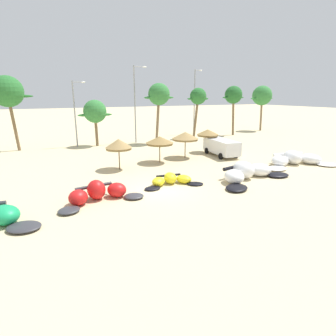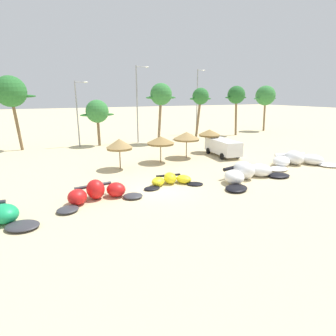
# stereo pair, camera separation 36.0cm
# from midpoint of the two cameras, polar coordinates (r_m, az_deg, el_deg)

# --- Properties ---
(ground_plane) EXTENTS (260.00, 260.00, 0.00)m
(ground_plane) POSITION_cam_midpoint_polar(r_m,az_deg,el_deg) (20.60, -2.01, -4.47)
(ground_plane) COLOR beige
(kite_left) EXTENTS (5.88, 3.05, 1.32)m
(kite_left) POSITION_cam_midpoint_polar(r_m,az_deg,el_deg) (19.04, -14.50, -4.98)
(kite_left) COLOR #333338
(kite_left) RESTS_ON ground
(kite_left_of_center) EXTENTS (4.88, 2.58, 0.87)m
(kite_left_of_center) POSITION_cam_midpoint_polar(r_m,az_deg,el_deg) (21.75, 0.19, -2.48)
(kite_left_of_center) COLOR black
(kite_left_of_center) RESTS_ON ground
(kite_center) EXTENTS (7.65, 4.42, 1.44)m
(kite_center) POSITION_cam_midpoint_polar(r_m,az_deg,el_deg) (23.81, 15.31, -0.94)
(kite_center) COLOR black
(kite_center) RESTS_ON ground
(kite_right_of_center) EXTENTS (8.08, 4.56, 1.36)m
(kite_right_of_center) POSITION_cam_midpoint_polar(r_m,az_deg,el_deg) (30.31, 24.05, 1.56)
(kite_right_of_center) COLOR white
(kite_right_of_center) RESTS_ON ground
(beach_umbrella_near_van) EXTENTS (2.43, 2.43, 2.85)m
(beach_umbrella_near_van) POSITION_cam_midpoint_polar(r_m,az_deg,el_deg) (26.07, -10.38, 4.76)
(beach_umbrella_near_van) COLOR brown
(beach_umbrella_near_van) RESTS_ON ground
(beach_umbrella_middle) EXTENTS (2.78, 2.78, 2.68)m
(beach_umbrella_middle) POSITION_cam_midpoint_polar(r_m,az_deg,el_deg) (28.36, -2.08, 5.59)
(beach_umbrella_middle) COLOR brown
(beach_umbrella_middle) RESTS_ON ground
(beach_umbrella_near_palms) EXTENTS (2.86, 2.86, 2.83)m
(beach_umbrella_near_palms) POSITION_cam_midpoint_polar(r_m,az_deg,el_deg) (30.60, 3.19, 6.48)
(beach_umbrella_near_palms) COLOR brown
(beach_umbrella_near_palms) RESTS_ON ground
(beach_umbrella_outermost) EXTENTS (2.53, 2.53, 2.76)m
(beach_umbrella_outermost) POSITION_cam_midpoint_polar(r_m,az_deg,el_deg) (33.70, 7.75, 7.10)
(beach_umbrella_outermost) COLOR brown
(beach_umbrella_outermost) RESTS_ON ground
(parked_van) EXTENTS (2.52, 5.32, 1.84)m
(parked_van) POSITION_cam_midpoint_polar(r_m,az_deg,el_deg) (32.32, 10.32, 4.41)
(parked_van) COLOR white
(parked_van) RESTS_ON ground
(palm_left) EXTENTS (5.48, 3.65, 8.91)m
(palm_left) POSITION_cam_midpoint_polar(r_m,az_deg,el_deg) (39.02, -30.05, 13.19)
(palm_left) COLOR brown
(palm_left) RESTS_ON ground
(palm_left_of_gap) EXTENTS (4.50, 3.00, 6.07)m
(palm_left_of_gap) POSITION_cam_midpoint_polar(r_m,az_deg,el_deg) (38.79, -14.86, 10.94)
(palm_left_of_gap) COLOR brown
(palm_left_of_gap) RESTS_ON ground
(palm_center_left) EXTENTS (4.44, 2.96, 8.23)m
(palm_center_left) POSITION_cam_midpoint_polar(r_m,az_deg,el_deg) (39.52, -2.13, 14.55)
(palm_center_left) COLOR #7F6647
(palm_center_left) RESTS_ON ground
(palm_center_right) EXTENTS (3.76, 2.51, 7.70)m
(palm_center_right) POSITION_cam_midpoint_polar(r_m,az_deg,el_deg) (44.48, 5.87, 14.06)
(palm_center_right) COLOR brown
(palm_center_right) RESTS_ON ground
(palm_right_of_gap) EXTENTS (4.29, 2.86, 8.08)m
(palm_right_of_gap) POSITION_cam_midpoint_polar(r_m,az_deg,el_deg) (48.82, 12.91, 14.12)
(palm_right_of_gap) COLOR brown
(palm_right_of_gap) RESTS_ON ground
(palm_right) EXTENTS (5.36, 3.57, 8.27)m
(palm_right) POSITION_cam_midpoint_polar(r_m,az_deg,el_deg) (56.36, 18.35, 13.70)
(palm_right) COLOR #7F6647
(palm_right) RESTS_ON ground
(lamppost_west_center) EXTENTS (1.72, 0.24, 8.40)m
(lamppost_west_center) POSITION_cam_midpoint_polar(r_m,az_deg,el_deg) (39.01, -18.46, 11.03)
(lamppost_west_center) COLOR gray
(lamppost_west_center) RESTS_ON ground
(lamppost_east_center) EXTENTS (1.95, 0.24, 10.52)m
(lamppost_east_center) POSITION_cam_midpoint_polar(r_m,az_deg,el_deg) (40.39, -6.81, 13.34)
(lamppost_east_center) COLOR gray
(lamppost_east_center) RESTS_ON ground
(lamppost_east) EXTENTS (1.48, 0.24, 10.76)m
(lamppost_east) POSITION_cam_midpoint_polar(r_m,az_deg,el_deg) (49.36, 5.25, 13.70)
(lamppost_east) COLOR gray
(lamppost_east) RESTS_ON ground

